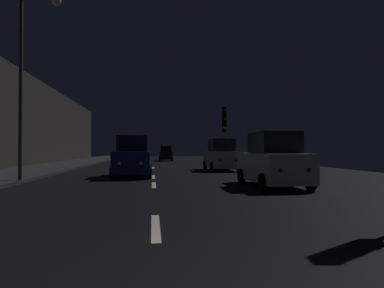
# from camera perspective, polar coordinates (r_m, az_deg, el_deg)

# --- Properties ---
(ground) EXTENTS (27.72, 84.00, 0.02)m
(ground) POSITION_cam_1_polar(r_m,az_deg,el_deg) (27.79, -6.58, -3.87)
(ground) COLOR black
(sidewalk_left) EXTENTS (4.40, 84.00, 0.15)m
(sidewalk_left) POSITION_cam_1_polar(r_m,az_deg,el_deg) (28.81, -22.03, -3.54)
(sidewalk_left) COLOR #28282B
(sidewalk_left) RESTS_ON ground
(building_facade_left) EXTENTS (0.80, 63.00, 7.47)m
(building_facade_left) POSITION_cam_1_polar(r_m,az_deg,el_deg) (26.41, -29.47, 4.22)
(building_facade_left) COLOR #2D2B28
(building_facade_left) RESTS_ON ground
(lane_centerline) EXTENTS (0.16, 22.14, 0.01)m
(lane_centerline) POSITION_cam_1_polar(r_m,az_deg,el_deg) (15.96, -6.49, -6.02)
(lane_centerline) COLOR beige
(lane_centerline) RESTS_ON ground
(traffic_light_far_right) EXTENTS (0.32, 0.47, 4.64)m
(traffic_light_far_right) POSITION_cam_1_polar(r_m,az_deg,el_deg) (25.76, 5.47, 3.38)
(traffic_light_far_right) COLOR #38383A
(traffic_light_far_right) RESTS_ON ground
(streetlamp_overhead) EXTENTS (1.70, 0.44, 8.00)m
(streetlamp_overhead) POSITION_cam_1_polar(r_m,az_deg,el_deg) (16.18, -25.42, 12.74)
(streetlamp_overhead) COLOR #2D2D30
(streetlamp_overhead) RESTS_ON ground
(car_approaching_headlights) EXTENTS (1.97, 4.27, 2.15)m
(car_approaching_headlights) POSITION_cam_1_polar(r_m,az_deg,el_deg) (17.99, -9.96, -2.32)
(car_approaching_headlights) COLOR #141E51
(car_approaching_headlights) RESTS_ON ground
(car_parked_right_far) EXTENTS (1.95, 4.23, 2.13)m
(car_parked_right_far) POSITION_cam_1_polar(r_m,az_deg,el_deg) (22.91, 4.94, -2.04)
(car_parked_right_far) COLOR #A5A8AD
(car_parked_right_far) RESTS_ON ground
(car_parked_right_near) EXTENTS (1.92, 4.15, 2.09)m
(car_parked_right_near) POSITION_cam_1_polar(r_m,az_deg,el_deg) (13.40, 13.48, -2.91)
(car_parked_right_near) COLOR silver
(car_parked_right_near) RESTS_ON ground
(car_distant_taillights) EXTENTS (1.71, 3.70, 1.86)m
(car_distant_taillights) POSITION_cam_1_polar(r_m,az_deg,el_deg) (42.04, -4.45, -1.69)
(car_distant_taillights) COLOR black
(car_distant_taillights) RESTS_ON ground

